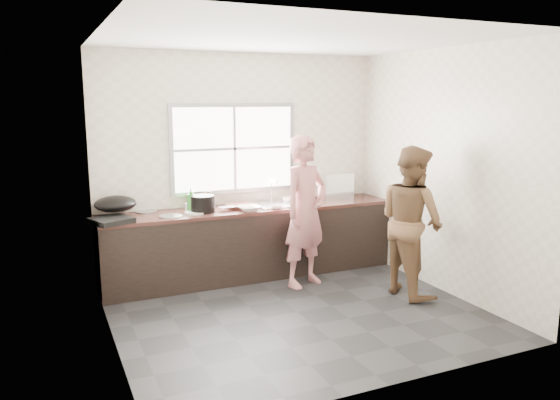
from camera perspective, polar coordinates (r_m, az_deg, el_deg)
name	(u,v)px	position (r m, az deg, el deg)	size (l,w,h in m)	color
floor	(297,312)	(5.70, 1.79, -11.66)	(3.60, 3.20, 0.01)	#262629
ceiling	(299,38)	(5.31, 1.96, 16.53)	(3.60, 3.20, 0.01)	silver
wall_back	(241,164)	(6.81, -4.06, 3.76)	(3.60, 0.01, 2.70)	beige
wall_left	(106,195)	(4.84, -17.72, 0.53)	(0.01, 3.20, 2.70)	beige
wall_right	(444,172)	(6.34, 16.73, 2.84)	(0.01, 3.20, 2.70)	silver
wall_front	(396,212)	(3.98, 12.03, -1.27)	(3.60, 0.01, 2.70)	beige
cabinet	(251,243)	(6.70, -3.03, -4.54)	(3.60, 0.62, 0.82)	black
countertop	(251,209)	(6.60, -3.07, -0.93)	(3.60, 0.64, 0.04)	#371B16
sink	(277,205)	(6.72, -0.28, -0.48)	(0.55, 0.45, 0.02)	silver
faucet	(271,191)	(6.88, -0.96, 0.99)	(0.02, 0.02, 0.30)	silver
window_frame	(234,148)	(6.74, -4.84, 5.39)	(1.60, 0.05, 1.10)	#9EA0A5
window_glazing	(235,149)	(6.72, -4.77, 5.37)	(1.50, 0.01, 1.00)	white
woman	(305,216)	(6.29, 2.67, -1.71)	(0.60, 0.39, 1.63)	#CF7C7D
person_side	(411,221)	(6.16, 13.54, -2.15)	(0.81, 0.63, 1.66)	brown
cutting_board	(241,206)	(6.59, -4.06, -0.61)	(0.38, 0.38, 0.04)	#331813
cleaver	(227,207)	(6.41, -5.52, -0.73)	(0.20, 0.10, 0.01)	silver
bowl_mince	(249,209)	(6.36, -3.22, -0.90)	(0.24, 0.24, 0.06)	white
bowl_crabs	(291,200)	(6.88, 1.13, -0.04)	(0.17, 0.17, 0.05)	silver
bowl_held	(276,206)	(6.49, -0.38, -0.67)	(0.18, 0.18, 0.06)	white
black_pot	(203,204)	(6.34, -8.07, -0.40)	(0.27, 0.27, 0.20)	black
plate_food	(195,212)	(6.31, -8.83, -1.30)	(0.25, 0.25, 0.02)	white
bottle_green	(191,200)	(6.40, -9.27, 0.05)	(0.11, 0.11, 0.28)	#2E8C2D
bottle_brown_tall	(192,200)	(6.59, -9.17, 0.00)	(0.09, 0.09, 0.20)	#4A2012
bottle_brown_short	(208,200)	(6.60, -7.52, -0.01)	(0.14, 0.14, 0.18)	#3D210F
glass_jar	(188,207)	(6.43, -9.63, -0.76)	(0.06, 0.06, 0.09)	silver
burner	(111,220)	(6.02, -17.23, -2.05)	(0.37, 0.37, 0.06)	black
wok	(115,204)	(6.30, -16.83, -0.39)	(0.46, 0.46, 0.17)	black
dish_rack	(334,185)	(7.28, 5.65, 1.57)	(0.43, 0.30, 0.32)	silver
pot_lid_left	(171,216)	(6.18, -11.37, -1.66)	(0.26, 0.26, 0.01)	#B2B5B9
pot_lid_right	(147,212)	(6.49, -13.77, -1.18)	(0.25, 0.25, 0.01)	#A2A4A9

